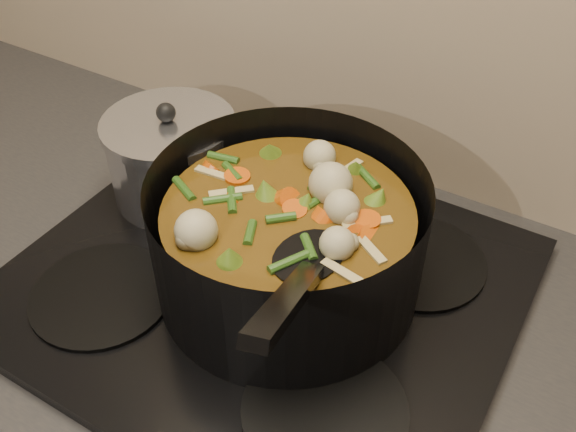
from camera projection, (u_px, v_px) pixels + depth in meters
The scene contains 3 objects.
stovetop at pixel (264, 283), 0.84m from camera, with size 0.62×0.54×0.03m.
stockpot at pixel (288, 241), 0.78m from camera, with size 0.35×0.43×0.24m.
saucepan at pixel (172, 158), 0.92m from camera, with size 0.19×0.19×0.15m.
Camera 1 is at (0.32, 1.45, 1.54)m, focal length 40.00 mm.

